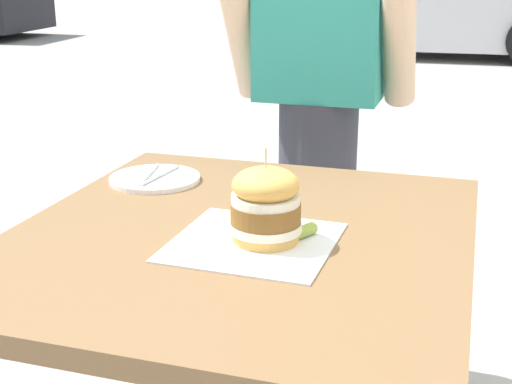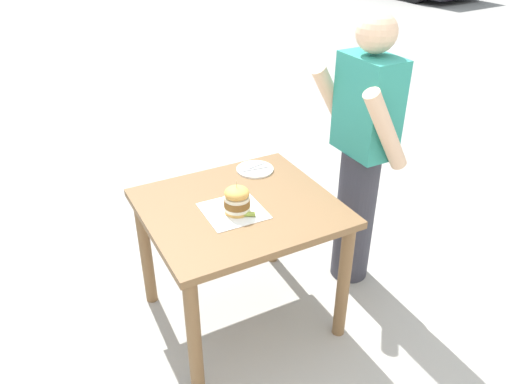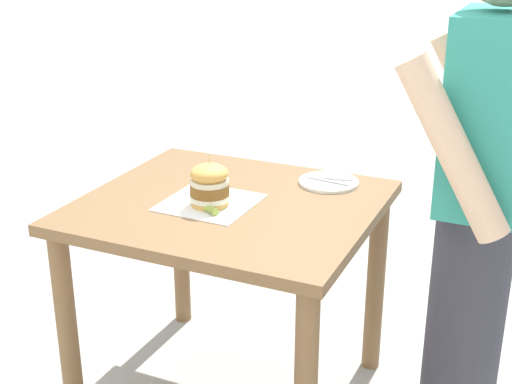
{
  "view_description": "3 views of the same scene",
  "coord_description": "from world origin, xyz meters",
  "px_view_note": "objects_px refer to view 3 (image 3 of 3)",
  "views": [
    {
      "loc": [
        0.42,
        -1.25,
        1.3
      ],
      "look_at": [
        0.0,
        0.1,
        0.83
      ],
      "focal_mm": 50.0,
      "sensor_mm": 36.0,
      "label": 1
    },
    {
      "loc": [
        2.01,
        -0.96,
        2.16
      ],
      "look_at": [
        0.0,
        0.1,
        0.83
      ],
      "focal_mm": 35.0,
      "sensor_mm": 36.0,
      "label": 2
    },
    {
      "loc": [
        2.04,
        1.02,
        1.69
      ],
      "look_at": [
        0.0,
        0.1,
        0.83
      ],
      "focal_mm": 50.0,
      "sensor_mm": 36.0,
      "label": 3
    }
  ],
  "objects_px": {
    "sandwich": "(210,185)",
    "diner_across_table": "(477,208)",
    "side_plate_with_forks": "(329,182)",
    "pickle_spear": "(208,209)",
    "patio_table": "(230,237)"
  },
  "relations": [
    {
      "from": "sandwich",
      "to": "pickle_spear",
      "type": "xyz_separation_m",
      "value": [
        0.06,
        0.03,
        -0.06
      ]
    },
    {
      "from": "sandwich",
      "to": "patio_table",
      "type": "bearing_deg",
      "value": 146.22
    },
    {
      "from": "patio_table",
      "to": "pickle_spear",
      "type": "relative_size",
      "value": 11.89
    },
    {
      "from": "pickle_spear",
      "to": "side_plate_with_forks",
      "type": "relative_size",
      "value": 0.38
    },
    {
      "from": "diner_across_table",
      "to": "pickle_spear",
      "type": "bearing_deg",
      "value": -79.82
    },
    {
      "from": "patio_table",
      "to": "sandwich",
      "type": "xyz_separation_m",
      "value": [
        0.06,
        -0.04,
        0.21
      ]
    },
    {
      "from": "sandwich",
      "to": "pickle_spear",
      "type": "height_order",
      "value": "sandwich"
    },
    {
      "from": "side_plate_with_forks",
      "to": "diner_across_table",
      "type": "distance_m",
      "value": 0.63
    },
    {
      "from": "sandwich",
      "to": "side_plate_with_forks",
      "type": "height_order",
      "value": "sandwich"
    },
    {
      "from": "side_plate_with_forks",
      "to": "diner_across_table",
      "type": "bearing_deg",
      "value": 63.34
    },
    {
      "from": "sandwich",
      "to": "diner_across_table",
      "type": "xyz_separation_m",
      "value": [
        -0.09,
        0.86,
        0.03
      ]
    },
    {
      "from": "patio_table",
      "to": "side_plate_with_forks",
      "type": "distance_m",
      "value": 0.42
    },
    {
      "from": "diner_across_table",
      "to": "side_plate_with_forks",
      "type": "bearing_deg",
      "value": -116.66
    },
    {
      "from": "side_plate_with_forks",
      "to": "pickle_spear",
      "type": "bearing_deg",
      "value": -32.28
    },
    {
      "from": "pickle_spear",
      "to": "side_plate_with_forks",
      "type": "distance_m",
      "value": 0.51
    }
  ]
}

